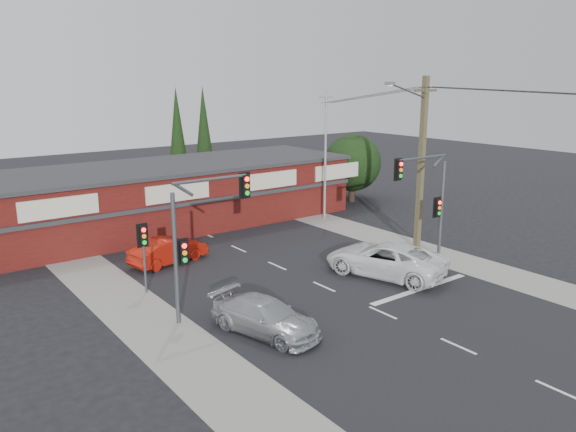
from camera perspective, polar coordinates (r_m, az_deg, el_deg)
ground at (r=26.48m, az=5.83°, el=-8.12°), size 120.00×120.00×0.00m
road_strip at (r=30.09m, az=-0.66°, el=-5.30°), size 14.00×70.00×0.01m
verge_left at (r=26.30m, az=-15.94°, el=-8.74°), size 3.00×70.00×0.02m
verge_right at (r=35.54m, az=10.46°, el=-2.51°), size 3.00×70.00×0.02m
stop_line at (r=27.92m, az=13.28°, el=-7.22°), size 6.50×0.35×0.01m
white_suv at (r=29.23m, az=9.82°, el=-4.32°), size 4.64×6.79×1.73m
silver_suv at (r=22.54m, az=-2.32°, el=-10.17°), size 3.15×5.15×1.39m
red_sedan at (r=31.34m, az=-12.04°, el=-3.43°), size 4.64×2.38×1.46m
lane_dashes at (r=27.52m, az=3.68°, el=-7.17°), size 0.12×40.63×0.01m
shop_building at (r=39.10m, az=-12.33°, el=2.10°), size 27.30×8.40×4.22m
tree_cluster at (r=46.41m, az=6.36°, el=5.10°), size 5.90×5.10×5.50m
conifer_near at (r=46.79m, az=-11.16°, el=8.19°), size 1.80×1.80×9.25m
conifer_far at (r=50.16m, az=-8.55°, el=8.65°), size 1.80×1.80×9.25m
traffic_mast_left at (r=23.24m, az=-9.11°, el=-1.14°), size 3.77×0.27×5.97m
traffic_mast_right at (r=30.88m, az=14.15°, el=2.36°), size 3.96×0.27×5.97m
pedestal_signal at (r=26.84m, az=-14.48°, el=-2.75°), size 0.55×0.27×3.38m
utility_pole at (r=33.03m, az=13.28°, el=5.68°), size 4.38×0.59×10.00m
steel_pole at (r=39.85m, az=3.82°, el=6.35°), size 1.20×0.16×9.00m
power_lines at (r=29.65m, az=22.05°, el=11.25°), size 2.01×29.00×1.22m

